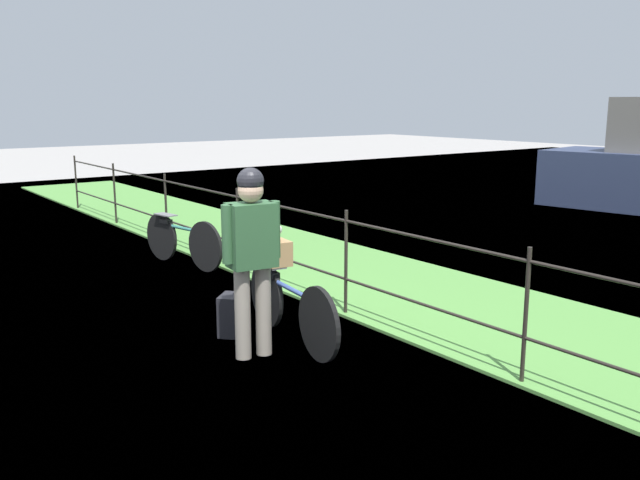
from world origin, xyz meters
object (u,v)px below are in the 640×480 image
(terrier_dog, at_px, (272,233))
(bicycle_main, at_px, (290,306))
(backpack_on_paving, at_px, (230,315))
(wooden_crate, at_px, (271,252))
(cyclist_person, at_px, (252,246))
(bicycle_parked, at_px, (182,240))

(terrier_dog, bearing_deg, bicycle_main, -7.34)
(terrier_dog, height_order, backpack_on_paving, terrier_dog)
(backpack_on_paving, bearing_deg, wooden_crate, -58.21)
(cyclist_person, bearing_deg, bicycle_parked, 164.30)
(backpack_on_paving, relative_size, bicycle_parked, 0.24)
(wooden_crate, bearing_deg, terrier_dog, -7.34)
(bicycle_parked, bearing_deg, wooden_crate, -8.89)
(bicycle_main, xyz_separation_m, backpack_on_paving, (-0.51, -0.36, -0.15))
(terrier_dog, xyz_separation_m, cyclist_person, (0.48, -0.52, 0.02))
(bicycle_main, distance_m, cyclist_person, 0.81)
(terrier_dog, relative_size, bicycle_parked, 0.19)
(terrier_dog, bearing_deg, backpack_on_paving, -109.18)
(cyclist_person, bearing_deg, terrier_dog, 132.83)
(wooden_crate, distance_m, backpack_on_paving, 0.72)
(bicycle_main, bearing_deg, backpack_on_paving, -145.00)
(bicycle_parked, bearing_deg, bicycle_main, -8.72)
(bicycle_main, xyz_separation_m, bicycle_parked, (-3.42, 0.52, 0.00))
(terrier_dog, height_order, cyclist_person, cyclist_person)
(terrier_dog, distance_m, backpack_on_paving, 0.90)
(bicycle_main, bearing_deg, wooden_crate, 172.66)
(terrier_dog, relative_size, cyclist_person, 0.19)
(cyclist_person, distance_m, bicycle_parked, 3.72)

